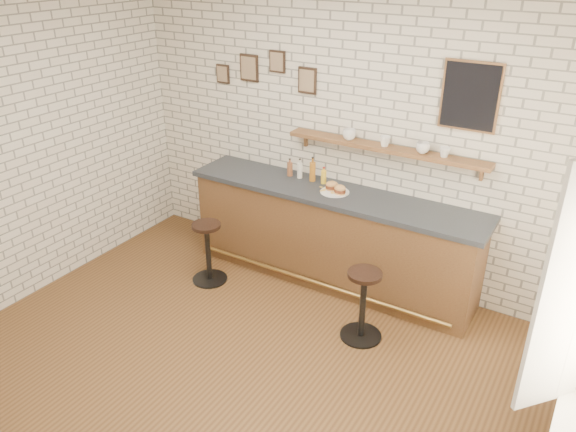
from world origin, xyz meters
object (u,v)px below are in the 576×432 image
sandwich_plate (335,192)px  bitters_bottle_white (300,170)px  bar_stool_right (363,303)px  ciabatta_sandwich (336,188)px  shelf_cup_c (423,148)px  bar_counter (332,236)px  condiment_bottle_yellow (324,177)px  shelf_cup_a (349,135)px  bitters_bottle_amber (312,171)px  shelf_cup_d (444,152)px  bitters_bottle_brown (290,169)px  shelf_cup_b (385,141)px  bar_stool_left (208,250)px

sandwich_plate → bitters_bottle_white: (-0.49, 0.15, 0.08)m
bar_stool_right → ciabatta_sandwich: bearing=132.7°
shelf_cup_c → ciabatta_sandwich: bearing=99.9°
bar_counter → condiment_bottle_yellow: 0.62m
bar_stool_right → shelf_cup_a: bearing=124.7°
bar_counter → bitters_bottle_amber: bitters_bottle_amber is taller
bar_stool_right → shelf_cup_d: shelf_cup_d is taller
bitters_bottle_brown → bitters_bottle_white: (0.12, 0.00, 0.01)m
condiment_bottle_yellow → shelf_cup_b: shelf_cup_b is taller
bitters_bottle_amber → shelf_cup_b: size_ratio=2.50×
bitters_bottle_brown → bitters_bottle_white: bitters_bottle_white is taller
sandwich_plate → bar_stool_right: 1.18m
bitters_bottle_amber → bar_stool_left: 1.36m
bar_counter → ciabatta_sandwich: ciabatta_sandwich is taller
ciabatta_sandwich → shelf_cup_d: bearing=12.3°
bar_stool_left → bitters_bottle_white: bearing=53.7°
bar_stool_left → bar_counter: bearing=32.8°
bitters_bottle_brown → shelf_cup_a: shelf_cup_a is taller
sandwich_plate → ciabatta_sandwich: (0.01, -0.00, 0.05)m
ciabatta_sandwich → bar_stool_right: bearing=-47.3°
sandwich_plate → ciabatta_sandwich: ciabatta_sandwich is taller
ciabatta_sandwich → shelf_cup_c: shelf_cup_c is taller
bitters_bottle_amber → shelf_cup_b: shelf_cup_b is taller
shelf_cup_c → bitters_bottle_white: bearing=87.3°
bar_counter → sandwich_plate: 0.51m
shelf_cup_c → bar_stool_right: bearing=168.5°
bar_stool_left → bar_stool_right: 1.77m
condiment_bottle_yellow → bar_counter: bearing=-36.6°
bar_stool_left → shelf_cup_d: (2.07, 0.89, 1.19)m
bar_stool_left → shelf_cup_c: bearing=25.6°
shelf_cup_b → shelf_cup_d: bearing=-79.4°
bitters_bottle_brown → shelf_cup_c: 1.45m
bar_stool_left → bitters_bottle_amber: bearing=47.5°
ciabatta_sandwich → bitters_bottle_amber: bitters_bottle_amber is taller
ciabatta_sandwich → shelf_cup_b: shelf_cup_b is taller
bitters_bottle_amber → bitters_bottle_brown: bearing=-180.0°
condiment_bottle_yellow → bar_stool_left: bearing=-137.1°
sandwich_plate → shelf_cup_c: (0.77, 0.21, 0.53)m
shelf_cup_a → shelf_cup_c: (0.74, 0.00, -0.00)m
shelf_cup_b → shelf_cup_d: (0.57, 0.00, -0.00)m
bitters_bottle_white → sandwich_plate: bearing=-16.8°
bitters_bottle_white → shelf_cup_a: shelf_cup_a is taller
shelf_cup_c → bitters_bottle_brown: bearing=87.0°
sandwich_plate → bar_stool_left: bearing=-148.0°
ciabatta_sandwich → bitters_bottle_amber: (-0.35, 0.15, 0.05)m
ciabatta_sandwich → bitters_bottle_brown: bearing=166.7°
bitters_bottle_amber → condiment_bottle_yellow: bitters_bottle_amber is taller
condiment_bottle_yellow → bitters_bottle_white: bearing=180.0°
bitters_bottle_brown → shelf_cup_b: size_ratio=1.84×
ciabatta_sandwich → bitters_bottle_white: 0.52m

